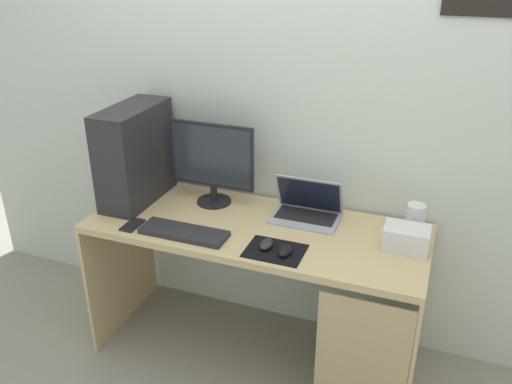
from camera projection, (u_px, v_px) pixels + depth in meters
The scene contains 13 objects.
ground_plane at pixel (256, 349), 2.92m from camera, with size 8.00×8.00×0.00m, color gray.
wall_back at pixel (282, 100), 2.67m from camera, with size 4.00×0.05×2.60m.
desk at pixel (259, 253), 2.64m from camera, with size 1.65×0.64×0.77m.
pc_tower at pixel (135, 154), 2.76m from camera, with size 0.20×0.47×0.51m, color #232326.
monitor at pixel (212, 162), 2.72m from camera, with size 0.46×0.18×0.44m.
laptop at pixel (307, 210), 2.65m from camera, with size 0.33×0.23×0.21m.
speaker at pixel (415, 219), 2.50m from camera, with size 0.09×0.09×0.15m, color silver.
projector at pixel (406, 238), 2.38m from camera, with size 0.20×0.14×0.10m, color silver.
keyboard at pixel (184, 232), 2.51m from camera, with size 0.42×0.14×0.02m, color #232326.
mousepad at pixel (275, 251), 2.37m from camera, with size 0.26×0.20×0.01m, color black.
mouse_left at pixel (266, 244), 2.39m from camera, with size 0.06×0.10×0.03m, color #232326.
mouse_right at pixel (285, 251), 2.34m from camera, with size 0.06×0.10×0.03m, color black.
cell_phone at pixel (132, 225), 2.58m from camera, with size 0.07×0.13×0.01m, color black.
Camera 1 is at (0.80, -2.13, 2.02)m, focal length 37.42 mm.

